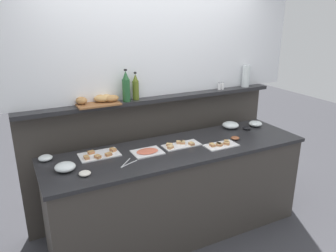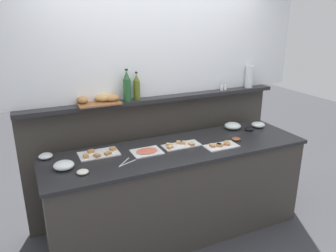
# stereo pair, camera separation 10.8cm
# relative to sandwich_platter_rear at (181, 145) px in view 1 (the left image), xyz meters

# --- Properties ---
(ground_plane) EXTENTS (12.00, 12.00, 0.00)m
(ground_plane) POSITION_rel_sandwich_platter_rear_xyz_m (-0.04, 0.57, -0.94)
(ground_plane) COLOR #38383D
(buffet_counter) EXTENTS (2.54, 0.73, 0.93)m
(buffet_counter) POSITION_rel_sandwich_platter_rear_xyz_m (-0.04, -0.03, -0.47)
(buffet_counter) COLOR #3D3833
(buffet_counter) RESTS_ON ground_plane
(back_ledge_unit) EXTENTS (2.80, 0.22, 1.32)m
(back_ledge_unit) POSITION_rel_sandwich_platter_rear_xyz_m (-0.04, 0.51, -0.25)
(back_ledge_unit) COLOR #3D3833
(back_ledge_unit) RESTS_ON ground_plane
(upper_wall_panel) EXTENTS (3.40, 0.08, 1.28)m
(upper_wall_panel) POSITION_rel_sandwich_platter_rear_xyz_m (-0.04, 0.53, 1.02)
(upper_wall_panel) COLOR white
(upper_wall_panel) RESTS_ON back_ledge_unit
(sandwich_platter_rear) EXTENTS (0.37, 0.16, 0.04)m
(sandwich_platter_rear) POSITION_rel_sandwich_platter_rear_xyz_m (0.00, 0.00, 0.00)
(sandwich_platter_rear) COLOR white
(sandwich_platter_rear) RESTS_ON buffet_counter
(sandwich_platter_side) EXTENTS (0.36, 0.21, 0.04)m
(sandwich_platter_side) POSITION_rel_sandwich_platter_rear_xyz_m (-0.76, 0.13, -0.00)
(sandwich_platter_side) COLOR white
(sandwich_platter_side) RESTS_ON buffet_counter
(sandwich_platter_front) EXTENTS (0.32, 0.17, 0.04)m
(sandwich_platter_front) POSITION_rel_sandwich_platter_rear_xyz_m (0.35, -0.18, 0.00)
(sandwich_platter_front) COLOR white
(sandwich_platter_front) RESTS_ON buffet_counter
(cold_cuts_platter) EXTENTS (0.27, 0.21, 0.02)m
(cold_cuts_platter) POSITION_rel_sandwich_platter_rear_xyz_m (-0.35, -0.01, -0.00)
(cold_cuts_platter) COLOR white
(cold_cuts_platter) RESTS_ON buffet_counter
(glass_bowl_large) EXTENTS (0.18, 0.18, 0.07)m
(glass_bowl_large) POSITION_rel_sandwich_platter_rear_xyz_m (0.74, 0.20, 0.02)
(glass_bowl_large) COLOR silver
(glass_bowl_large) RESTS_ON buffet_counter
(glass_bowl_medium) EXTENTS (0.17, 0.17, 0.07)m
(glass_bowl_medium) POSITION_rel_sandwich_platter_rear_xyz_m (-1.09, -0.04, 0.02)
(glass_bowl_medium) COLOR silver
(glass_bowl_medium) RESTS_ON buffet_counter
(glass_bowl_small) EXTENTS (0.15, 0.15, 0.06)m
(glass_bowl_small) POSITION_rel_sandwich_platter_rear_xyz_m (1.04, 0.13, 0.02)
(glass_bowl_small) COLOR silver
(glass_bowl_small) RESTS_ON buffet_counter
(glass_bowl_extra) EXTENTS (0.12, 0.12, 0.05)m
(glass_bowl_extra) POSITION_rel_sandwich_platter_rear_xyz_m (-1.21, 0.24, 0.01)
(glass_bowl_extra) COLOR silver
(glass_bowl_extra) RESTS_ON buffet_counter
(condiment_bowl_red) EXTENTS (0.09, 0.09, 0.03)m
(condiment_bowl_red) POSITION_rel_sandwich_platter_rear_xyz_m (0.88, 0.09, 0.01)
(condiment_bowl_red) COLOR black
(condiment_bowl_red) RESTS_ON buffet_counter
(condiment_bowl_cream) EXTENTS (0.09, 0.09, 0.03)m
(condiment_bowl_cream) POSITION_rel_sandwich_platter_rear_xyz_m (0.57, -0.10, 0.00)
(condiment_bowl_cream) COLOR brown
(condiment_bowl_cream) RESTS_ON buffet_counter
(condiment_bowl_dark) EXTENTS (0.10, 0.10, 0.03)m
(condiment_bowl_dark) POSITION_rel_sandwich_platter_rear_xyz_m (-0.97, -0.19, 0.01)
(condiment_bowl_dark) COLOR silver
(condiment_bowl_dark) RESTS_ON buffet_counter
(serving_tongs) EXTENTS (0.17, 0.14, 0.01)m
(serving_tongs) POSITION_rel_sandwich_platter_rear_xyz_m (-0.60, -0.15, -0.01)
(serving_tongs) COLOR #B7BABF
(serving_tongs) RESTS_ON buffet_counter
(wine_bottle_green) EXTENTS (0.08, 0.08, 0.32)m
(wine_bottle_green) POSITION_rel_sandwich_platter_rear_xyz_m (-0.38, 0.42, 0.52)
(wine_bottle_green) COLOR #23562D
(wine_bottle_green) RESTS_ON back_ledge_unit
(olive_oil_bottle) EXTENTS (0.06, 0.06, 0.28)m
(olive_oil_bottle) POSITION_rel_sandwich_platter_rear_xyz_m (-0.27, 0.44, 0.50)
(olive_oil_bottle) COLOR #56661E
(olive_oil_bottle) RESTS_ON back_ledge_unit
(salt_shaker) EXTENTS (0.03, 0.03, 0.09)m
(salt_shaker) POSITION_rel_sandwich_platter_rear_xyz_m (0.73, 0.43, 0.42)
(salt_shaker) COLOR white
(salt_shaker) RESTS_ON back_ledge_unit
(pepper_shaker) EXTENTS (0.03, 0.03, 0.09)m
(pepper_shaker) POSITION_rel_sandwich_platter_rear_xyz_m (0.77, 0.43, 0.42)
(pepper_shaker) COLOR white
(pepper_shaker) RESTS_ON back_ledge_unit
(bread_basket) EXTENTS (0.43, 0.28, 0.08)m
(bread_basket) POSITION_rel_sandwich_platter_rear_xyz_m (-0.64, 0.45, 0.42)
(bread_basket) COLOR brown
(bread_basket) RESTS_ON back_ledge_unit
(water_carafe) EXTENTS (0.09, 0.09, 0.25)m
(water_carafe) POSITION_rel_sandwich_platter_rear_xyz_m (1.10, 0.43, 0.51)
(water_carafe) COLOR silver
(water_carafe) RESTS_ON back_ledge_unit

